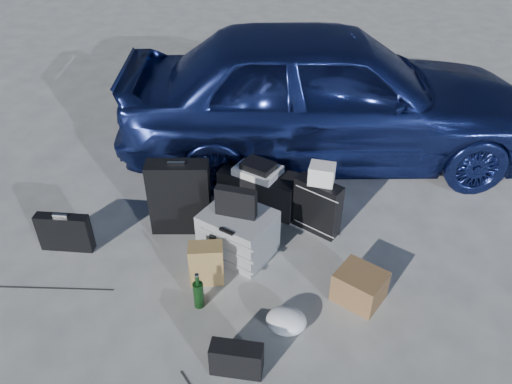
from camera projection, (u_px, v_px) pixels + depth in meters
ground at (195, 291)px, 4.24m from camera, size 60.00×60.00×0.00m
car at (327, 93)px, 5.63m from camera, size 4.98×3.38×1.58m
pelican_case at (238, 233)px, 4.52m from camera, size 0.69×0.61×0.44m
laptop_bag at (236, 202)px, 4.31m from camera, size 0.37×0.12×0.27m
briefcase at (65, 232)px, 4.57m from camera, size 0.50×0.23×0.38m
suitcase_left at (180, 197)px, 4.71m from camera, size 0.61×0.39×0.75m
suitcase_right at (317, 206)px, 4.75m from camera, size 0.48×0.30×0.55m
white_carton at (322, 174)px, 4.55m from camera, size 0.25×0.21×0.18m
duffel_bag at (260, 190)px, 5.10m from camera, size 0.83×0.41×0.40m
flat_box_white at (258, 171)px, 4.96m from camera, size 0.48×0.40×0.08m
flat_box_black at (258, 166)px, 4.90m from camera, size 0.35×0.28×0.07m
kraft_bag at (206, 263)px, 4.24m from camera, size 0.33×0.27×0.38m
cardboard_box at (360, 286)px, 4.09m from camera, size 0.45×0.42×0.28m
plastic_bag at (286, 321)px, 3.87m from camera, size 0.37×0.33×0.18m
messenger_bag at (237, 359)px, 3.54m from camera, size 0.40×0.21×0.26m
green_bottle at (198, 291)px, 4.01m from camera, size 0.10×0.10×0.34m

